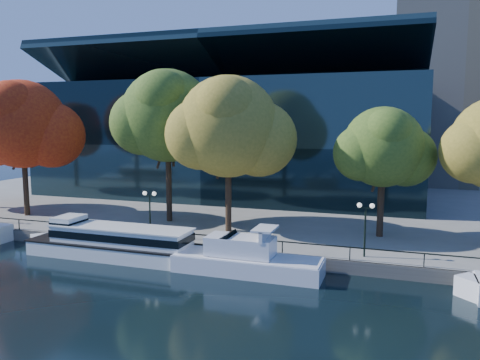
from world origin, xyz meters
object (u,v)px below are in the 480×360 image
(lamp_1, at_px, (150,203))
(lamp_2, at_px, (365,217))
(cruiser_near, at_px, (241,258))
(tree_4, at_px, (384,149))
(tree_1, at_px, (23,126))
(tour_boat, at_px, (111,241))
(tree_2, at_px, (169,118))
(tree_3, at_px, (230,129))

(lamp_1, bearing_deg, lamp_2, 0.00)
(cruiser_near, bearing_deg, tree_4, 47.69)
(tree_1, height_order, lamp_1, tree_1)
(tour_boat, bearing_deg, lamp_2, 9.15)
(tree_2, distance_m, tree_3, 7.44)
(tour_boat, relative_size, cruiser_near, 1.36)
(tree_4, relative_size, lamp_1, 2.78)
(cruiser_near, bearing_deg, lamp_1, 159.17)
(tree_1, distance_m, lamp_1, 18.77)
(tree_4, distance_m, lamp_1, 20.57)
(tour_boat, xyz_separation_m, lamp_2, (19.68, 3.17, 2.65))
(tree_4, xyz_separation_m, lamp_2, (-0.98, -6.72, -4.65))
(tree_4, bearing_deg, lamp_1, -160.40)
(cruiser_near, relative_size, tree_4, 1.07)
(cruiser_near, height_order, lamp_2, lamp_2)
(cruiser_near, distance_m, tree_1, 29.25)
(tree_2, bearing_deg, lamp_1, -78.16)
(tour_boat, xyz_separation_m, tree_2, (0.41, 9.70, 9.96))
(tree_3, xyz_separation_m, tree_4, (13.17, 2.26, -1.66))
(tour_boat, height_order, tree_3, tree_3)
(tour_boat, xyz_separation_m, lamp_1, (1.78, 3.17, 2.65))
(tree_4, height_order, lamp_2, tree_4)
(lamp_2, bearing_deg, tree_4, 81.72)
(tour_boat, xyz_separation_m, tree_1, (-15.31, 7.42, 9.13))
(tour_boat, height_order, cruiser_near, cruiser_near)
(lamp_1, bearing_deg, tree_3, 37.98)
(tree_2, height_order, lamp_2, tree_2)
(tour_boat, xyz_separation_m, cruiser_near, (11.26, -0.44, -0.24))
(tree_4, bearing_deg, tour_boat, -154.42)
(tour_boat, relative_size, tree_2, 1.09)
(tree_4, bearing_deg, lamp_2, -98.28)
(cruiser_near, distance_m, tree_3, 12.81)
(tour_boat, distance_m, lamp_1, 4.50)
(tree_3, bearing_deg, tree_1, -179.49)
(cruiser_near, distance_m, tree_4, 15.87)
(tree_1, bearing_deg, lamp_1, -13.98)
(tree_2, distance_m, lamp_2, 21.62)
(cruiser_near, distance_m, tree_2, 18.01)
(cruiser_near, height_order, tree_2, tree_2)
(tree_1, distance_m, tree_4, 36.10)
(lamp_1, bearing_deg, tree_2, 101.84)
(tree_1, height_order, tree_2, tree_2)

